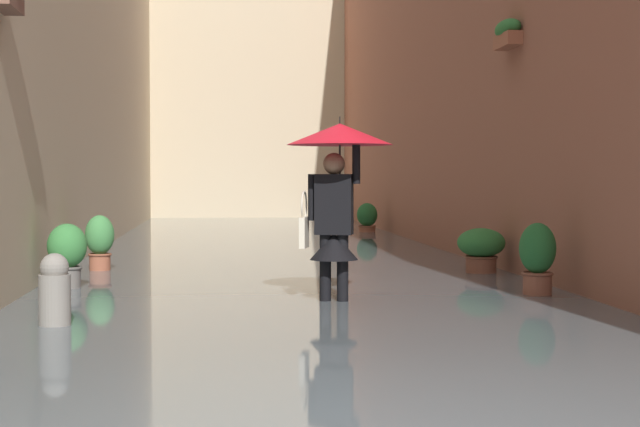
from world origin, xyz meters
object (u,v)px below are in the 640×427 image
object	(u,v)px
potted_plant_mid_left	(367,219)
potted_plant_near_left	(537,261)
potted_plant_far_right	(67,256)
potted_plant_far_left	(481,250)
potted_plant_near_right	(100,244)
person_wading	(337,172)
mooring_bollard	(55,298)

from	to	relation	value
potted_plant_mid_left	potted_plant_near_left	distance (m)	12.00
potted_plant_mid_left	potted_plant_far_right	distance (m)	11.99
potted_plant_mid_left	potted_plant_far_right	bearing A→B (deg)	64.63
potted_plant_mid_left	potted_plant_far_left	distance (m)	9.56
potted_plant_far_left	potted_plant_near_right	xyz separation A→B (m)	(5.12, -0.84, 0.07)
potted_plant_far_right	potted_plant_near_right	world-z (taller)	potted_plant_near_right
person_wading	potted_plant_far_right	world-z (taller)	person_wading
potted_plant_mid_left	potted_plant_far_left	world-z (taller)	potted_plant_mid_left
potted_plant_mid_left	potted_plant_near_left	size ratio (longest dim) A/B	0.87
potted_plant_far_left	potted_plant_near_left	distance (m)	2.44
person_wading	potted_plant_near_right	bearing A→B (deg)	-51.79
potted_plant_far_right	potted_plant_far_left	distance (m)	5.39
potted_plant_mid_left	potted_plant_far_right	xyz separation A→B (m)	(5.14, 10.83, 0.08)
mooring_bollard	person_wading	bearing A→B (deg)	-152.35
person_wading	potted_plant_mid_left	distance (m)	12.56
potted_plant_near_right	mooring_bollard	world-z (taller)	potted_plant_near_right
potted_plant_mid_left	potted_plant_near_left	xyz separation A→B (m)	(-0.06, 12.00, 0.08)
person_wading	potted_plant_near_left	bearing A→B (deg)	-171.54
potted_plant_near_left	potted_plant_mid_left	bearing A→B (deg)	-89.70
potted_plant_near_left	potted_plant_far_right	bearing A→B (deg)	-12.61
potted_plant_far_right	mooring_bollard	size ratio (longest dim) A/B	1.16
person_wading	potted_plant_far_left	distance (m)	3.74
potted_plant_far_left	mooring_bollard	world-z (taller)	mooring_bollard
potted_plant_near_right	potted_plant_far_right	bearing A→B (deg)	86.90
potted_plant_far_left	potted_plant_near_right	distance (m)	5.19
person_wading	mooring_bollard	world-z (taller)	person_wading
potted_plant_far_right	potted_plant_near_right	size ratio (longest dim) A/B	0.99
potted_plant_far_right	potted_plant_far_left	xyz separation A→B (m)	(-5.23, -1.28, -0.07)
person_wading	mooring_bollard	distance (m)	3.16
potted_plant_far_left	potted_plant_near_left	xyz separation A→B (m)	(0.04, 2.44, 0.07)
potted_plant_far_right	potted_plant_far_left	world-z (taller)	potted_plant_far_right
potted_plant_far_right	potted_plant_far_left	bearing A→B (deg)	-166.29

